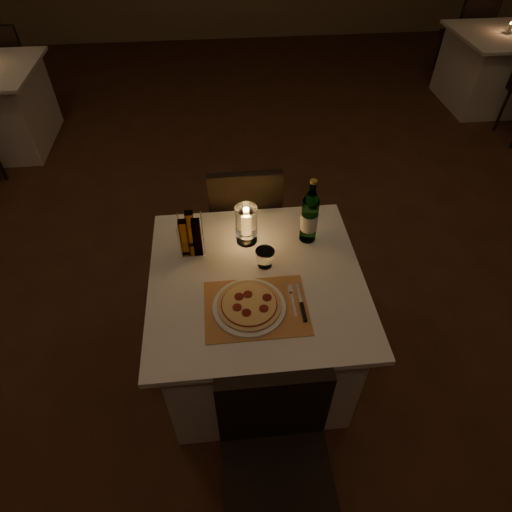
{
  "coord_description": "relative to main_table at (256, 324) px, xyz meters",
  "views": [
    {
      "loc": [
        -0.02,
        -1.85,
        2.22
      ],
      "look_at": [
        0.12,
        -0.49,
        0.86
      ],
      "focal_mm": 30.0,
      "sensor_mm": 36.0,
      "label": 1
    }
  ],
  "objects": [
    {
      "name": "cruet_caddy",
      "position": [
        -0.3,
        0.21,
        0.46
      ],
      "size": [
        0.12,
        0.12,
        0.21
      ],
      "color": "white",
      "rests_on": "main_table"
    },
    {
      "name": "main_table",
      "position": [
        0.0,
        0.0,
        0.0
      ],
      "size": [
        1.0,
        1.0,
        0.74
      ],
      "color": "silver",
      "rests_on": "ground"
    },
    {
      "name": "neighbor_chair_lb",
      "position": [
        -2.21,
        3.42,
        0.18
      ],
      "size": [
        0.42,
        0.42,
        0.9
      ],
      "color": "black",
      "rests_on": "ground"
    },
    {
      "name": "neighbor_candle_right",
      "position": [
        2.91,
        3.1,
        0.41
      ],
      "size": [
        0.03,
        0.03,
        0.11
      ],
      "color": "white",
      "rests_on": "neighbor_table_right"
    },
    {
      "name": "knife",
      "position": [
        0.18,
        -0.21,
        0.37
      ],
      "size": [
        0.02,
        0.22,
        0.01
      ],
      "color": "black",
      "rests_on": "placemat"
    },
    {
      "name": "neighbor_table_right",
      "position": [
        2.91,
        3.1,
        0.0
      ],
      "size": [
        1.0,
        1.0,
        0.74
      ],
      "color": "silver",
      "rests_on": "ground"
    },
    {
      "name": "placemat",
      "position": [
        -0.02,
        -0.18,
        0.37
      ],
      "size": [
        0.45,
        0.34,
        0.0
      ],
      "primitive_type": "cube",
      "color": "#CA8246",
      "rests_on": "main_table"
    },
    {
      "name": "chair_near",
      "position": [
        -0.0,
        -0.71,
        0.18
      ],
      "size": [
        0.42,
        0.42,
        0.9
      ],
      "color": "black",
      "rests_on": "ground"
    },
    {
      "name": "chair_far",
      "position": [
        0.0,
        0.71,
        0.18
      ],
      "size": [
        0.42,
        0.42,
        0.9
      ],
      "color": "black",
      "rests_on": "ground"
    },
    {
      "name": "pizza",
      "position": [
        -0.05,
        -0.18,
        0.39
      ],
      "size": [
        0.28,
        0.28,
        0.02
      ],
      "color": "#D8B77F",
      "rests_on": "plate"
    },
    {
      "name": "hurricane_candle",
      "position": [
        -0.02,
        0.26,
        0.49
      ],
      "size": [
        0.11,
        0.11,
        0.21
      ],
      "color": "white",
      "rests_on": "main_table"
    },
    {
      "name": "floor",
      "position": [
        -0.12,
        0.51,
        -0.38
      ],
      "size": [
        8.0,
        10.0,
        0.02
      ],
      "primitive_type": "cube",
      "color": "#482817",
      "rests_on": "ground"
    },
    {
      "name": "fork",
      "position": [
        0.14,
        -0.15,
        0.37
      ],
      "size": [
        0.02,
        0.18,
        0.0
      ],
      "color": "silver",
      "rests_on": "placemat"
    },
    {
      "name": "neighbor_chair_rb",
      "position": [
        2.91,
        3.81,
        0.18
      ],
      "size": [
        0.42,
        0.42,
        0.9
      ],
      "color": "black",
      "rests_on": "ground"
    },
    {
      "name": "water_bottle",
      "position": [
        0.29,
        0.24,
        0.51
      ],
      "size": [
        0.09,
        0.09,
        0.36
      ],
      "color": "#569651",
      "rests_on": "main_table"
    },
    {
      "name": "plate",
      "position": [
        -0.05,
        -0.18,
        0.38
      ],
      "size": [
        0.32,
        0.32,
        0.01
      ],
      "primitive_type": "cylinder",
      "color": "white",
      "rests_on": "placemat"
    },
    {
      "name": "tumbler",
      "position": [
        0.05,
        0.08,
        0.41
      ],
      "size": [
        0.09,
        0.09,
        0.09
      ],
      "primitive_type": null,
      "color": "white",
      "rests_on": "main_table"
    }
  ]
}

